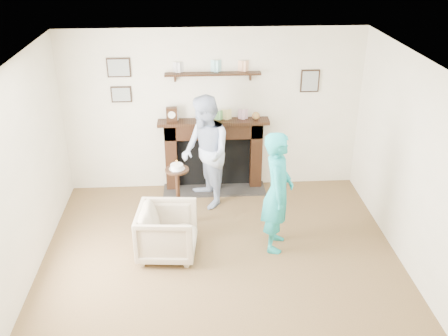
{
  "coord_description": "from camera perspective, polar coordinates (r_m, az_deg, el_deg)",
  "views": [
    {
      "loc": [
        -0.29,
        -4.65,
        3.82
      ],
      "look_at": [
        0.06,
        0.9,
        1.07
      ],
      "focal_mm": 40.0,
      "sensor_mm": 36.0,
      "label": 1
    }
  ],
  "objects": [
    {
      "name": "room_shell",
      "position": [
        5.78,
        -0.52,
        3.95
      ],
      "size": [
        4.54,
        5.02,
        2.52
      ],
      "color": "beige",
      "rests_on": "ground"
    },
    {
      "name": "woman",
      "position": [
        6.68,
        5.8,
        -8.76
      ],
      "size": [
        0.5,
        0.65,
        1.6
      ],
      "primitive_type": "imported",
      "rotation": [
        0.0,
        0.0,
        1.35
      ],
      "color": "#1FB1A0",
      "rests_on": "ground"
    },
    {
      "name": "man",
      "position": [
        7.59,
        -2.03,
        -4.0
      ],
      "size": [
        0.86,
        0.97,
        1.68
      ],
      "primitive_type": "imported",
      "rotation": [
        0.0,
        0.0,
        -1.25
      ],
      "color": "silver",
      "rests_on": "ground"
    },
    {
      "name": "ground",
      "position": [
        6.03,
        -0.06,
        -13.07
      ],
      "size": [
        5.0,
        5.0,
        0.0
      ],
      "primitive_type": "plane",
      "color": "brown",
      "rests_on": "ground"
    },
    {
      "name": "pedestal_table",
      "position": [
        6.76,
        -5.32,
        -2.08
      ],
      "size": [
        0.32,
        0.32,
        1.01
      ],
      "color": "black",
      "rests_on": "ground"
    },
    {
      "name": "armchair",
      "position": [
        6.54,
        -6.33,
        -9.68
      ],
      "size": [
        0.79,
        0.77,
        0.66
      ],
      "primitive_type": "imported",
      "rotation": [
        0.0,
        0.0,
        1.48
      ],
      "color": "tan",
      "rests_on": "ground"
    }
  ]
}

